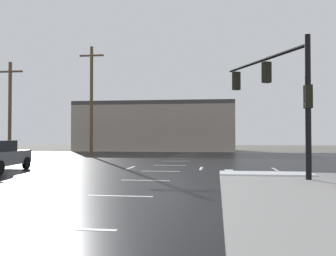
% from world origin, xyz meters
% --- Properties ---
extents(ground_plane, '(120.00, 120.00, 0.00)m').
position_xyz_m(ground_plane, '(0.00, 0.00, 0.00)').
color(ground_plane, slate).
extents(road_asphalt, '(44.00, 44.00, 0.02)m').
position_xyz_m(road_asphalt, '(0.00, 0.00, 0.01)').
color(road_asphalt, black).
rests_on(road_asphalt, ground_plane).
extents(snow_strip_curbside, '(4.00, 1.60, 0.06)m').
position_xyz_m(snow_strip_curbside, '(5.00, -4.00, 0.17)').
color(snow_strip_curbside, white).
rests_on(snow_strip_curbside, sidewalk_corner).
extents(lane_markings, '(36.15, 36.15, 0.01)m').
position_xyz_m(lane_markings, '(1.20, -1.38, 0.02)').
color(lane_markings, silver).
rests_on(lane_markings, road_asphalt).
extents(traffic_signal_mast, '(2.95, 5.72, 5.62)m').
position_xyz_m(traffic_signal_mast, '(5.58, -4.30, 3.97)').
color(traffic_signal_mast, black).
rests_on(traffic_signal_mast, sidewalk_corner).
extents(strip_building_background, '(19.99, 8.00, 6.21)m').
position_xyz_m(strip_building_background, '(-4.97, 27.17, 3.10)').
color(strip_building_background, gray).
rests_on(strip_building_background, ground_plane).
extents(utility_pole_far, '(2.20, 0.28, 8.11)m').
position_xyz_m(utility_pole_far, '(-14.45, 8.56, 4.26)').
color(utility_pole_far, brown).
rests_on(utility_pole_far, ground_plane).
extents(utility_pole_distant, '(2.20, 0.28, 9.85)m').
position_xyz_m(utility_pole_distant, '(-8.19, 11.10, 5.14)').
color(utility_pole_distant, brown).
rests_on(utility_pole_distant, ground_plane).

